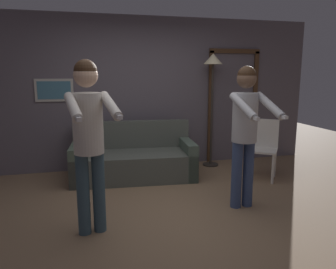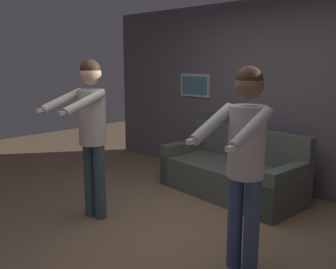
# 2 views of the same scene
# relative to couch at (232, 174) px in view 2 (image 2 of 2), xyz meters

# --- Properties ---
(ground_plane) EXTENTS (12.00, 12.00, 0.00)m
(ground_plane) POSITION_rel_couch_xyz_m (0.21, -1.45, -0.28)
(ground_plane) COLOR #84674B
(back_wall_assembly) EXTENTS (6.40, 0.10, 2.60)m
(back_wall_assembly) POSITION_rel_couch_xyz_m (0.23, 0.65, 1.02)
(back_wall_assembly) COLOR #5E565F
(back_wall_assembly) RESTS_ON ground_plane
(couch) EXTENTS (1.97, 1.01, 0.87)m
(couch) POSITION_rel_couch_xyz_m (0.00, 0.00, 0.00)
(couch) COLOR #50554D
(couch) RESTS_ON ground_plane
(person_standing_left) EXTENTS (0.51, 0.76, 1.78)m
(person_standing_left) POSITION_rel_couch_xyz_m (-0.69, -1.74, 0.82)
(person_standing_left) COLOR #395261
(person_standing_left) RESTS_ON ground_plane
(person_standing_right) EXTENTS (0.45, 0.71, 1.73)m
(person_standing_right) POSITION_rel_couch_xyz_m (1.13, -1.51, 0.78)
(person_standing_right) COLOR #384A75
(person_standing_right) RESTS_ON ground_plane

